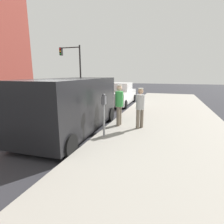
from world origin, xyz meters
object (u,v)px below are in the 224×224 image
pedestrian_in_green (119,102)px  parked_van (72,104)px  traffic_light_corner (73,62)px  pedestrian_in_gray (140,106)px  parked_sedan_ahead (119,95)px  parking_meter_near (104,108)px

pedestrian_in_green → parked_van: parked_van is taller
traffic_light_corner → pedestrian_in_gray: bearing=-48.9°
parked_sedan_ahead → traffic_light_corner: size_ratio=0.85×
parking_meter_near → pedestrian_in_green: size_ratio=0.88×
traffic_light_corner → parking_meter_near: bearing=-56.0°
parking_meter_near → pedestrian_in_green: (0.14, 1.48, -0.03)m
parked_van → parked_sedan_ahead: size_ratio=1.19×
parked_van → parked_sedan_ahead: bearing=90.6°
pedestrian_in_gray → parking_meter_near: bearing=-127.2°
parked_van → parked_sedan_ahead: (-0.08, 7.16, -0.41)m
parking_meter_near → pedestrian_in_gray: 1.73m
parked_sedan_ahead → traffic_light_corner: traffic_light_corner is taller
pedestrian_in_green → traffic_light_corner: size_ratio=0.33×
parking_meter_near → traffic_light_corner: 14.00m
parking_meter_near → traffic_light_corner: bearing=124.0°
pedestrian_in_gray → parked_van: (-2.55, -0.91, 0.08)m
parked_sedan_ahead → traffic_light_corner: (-6.15, 3.81, 2.77)m
parked_sedan_ahead → pedestrian_in_gray: bearing=-67.2°
pedestrian_in_green → pedestrian_in_gray: bearing=-6.6°
parked_sedan_ahead → traffic_light_corner: 7.75m
pedestrian_in_gray → parked_sedan_ahead: (-2.62, 6.25, -0.33)m
parked_van → parking_meter_near: bearing=-17.3°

